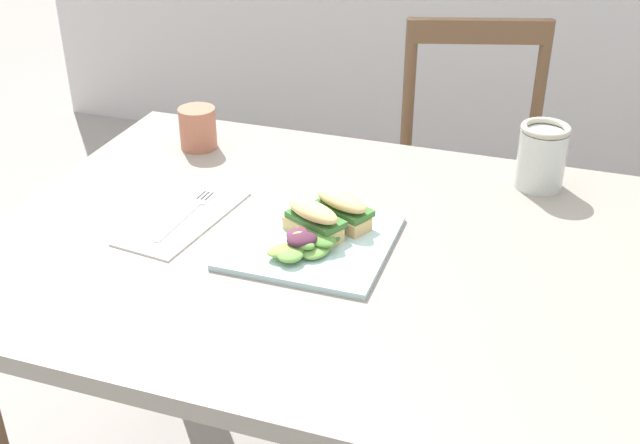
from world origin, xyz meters
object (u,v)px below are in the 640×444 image
at_px(dining_table, 332,311).
at_px(sandwich_half_back, 342,209).
at_px(chair_wooden_far, 472,194).
at_px(fork_on_napkin, 189,211).
at_px(plate_lunch, 312,242).
at_px(mason_jar_iced_tea, 541,159).
at_px(cup_extra_side, 198,128).
at_px(sandwich_half_front, 313,219).

height_order(dining_table, sandwich_half_back, sandwich_half_back).
bearing_deg(chair_wooden_far, fork_on_napkin, -115.61).
relative_size(chair_wooden_far, plate_lunch, 3.48).
bearing_deg(plate_lunch, chair_wooden_far, 79.68).
bearing_deg(mason_jar_iced_tea, plate_lunch, -134.45).
bearing_deg(dining_table, fork_on_napkin, 178.21).
xyz_separation_m(fork_on_napkin, cup_extra_side, (-0.11, 0.26, 0.04)).
bearing_deg(sandwich_half_back, mason_jar_iced_tea, 42.31).
distance_m(chair_wooden_far, cup_extra_side, 0.81).
distance_m(dining_table, chair_wooden_far, 0.84).
bearing_deg(dining_table, sandwich_half_front, -172.47).
bearing_deg(sandwich_half_back, chair_wooden_far, 81.04).
xyz_separation_m(dining_table, sandwich_half_front, (-0.03, -0.00, 0.18)).
bearing_deg(plate_lunch, dining_table, 31.82).
relative_size(plate_lunch, mason_jar_iced_tea, 2.07).
relative_size(sandwich_half_back, mason_jar_iced_tea, 0.93).
bearing_deg(plate_lunch, fork_on_napkin, 173.55).
bearing_deg(fork_on_napkin, dining_table, -1.79).
xyz_separation_m(chair_wooden_far, sandwich_half_back, (-0.12, -0.77, 0.33)).
bearing_deg(cup_extra_side, plate_lunch, -39.86).
bearing_deg(sandwich_half_front, fork_on_napkin, 176.92).
height_order(sandwich_half_front, cup_extra_side, cup_extra_side).
xyz_separation_m(dining_table, mason_jar_iced_tea, (0.30, 0.31, 0.19)).
height_order(dining_table, cup_extra_side, cup_extra_side).
bearing_deg(cup_extra_side, sandwich_half_back, -30.96).
relative_size(dining_table, sandwich_half_front, 10.00).
height_order(plate_lunch, sandwich_half_back, sandwich_half_back).
bearing_deg(cup_extra_side, dining_table, -35.77).
xyz_separation_m(plate_lunch, sandwich_half_front, (-0.00, 0.01, 0.03)).
xyz_separation_m(chair_wooden_far, fork_on_napkin, (-0.39, -0.80, 0.30)).
height_order(fork_on_napkin, cup_extra_side, cup_extra_side).
distance_m(plate_lunch, cup_extra_side, 0.45).
distance_m(plate_lunch, sandwich_half_front, 0.04).
bearing_deg(fork_on_napkin, plate_lunch, -6.45).
bearing_deg(chair_wooden_far, mason_jar_iced_tea, -70.89).
xyz_separation_m(sandwich_half_back, cup_extra_side, (-0.37, 0.22, 0.00)).
xyz_separation_m(chair_wooden_far, plate_lunch, (-0.15, -0.83, 0.30)).
bearing_deg(sandwich_half_front, cup_extra_side, 141.35).
distance_m(chair_wooden_far, mason_jar_iced_tea, 0.63).
height_order(chair_wooden_far, fork_on_napkin, chair_wooden_far).
distance_m(sandwich_half_back, mason_jar_iced_tea, 0.40).
height_order(sandwich_half_back, cup_extra_side, cup_extra_side).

